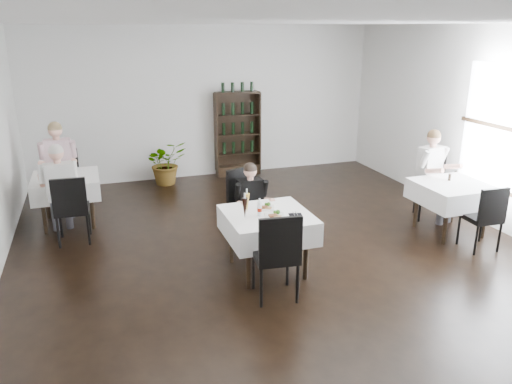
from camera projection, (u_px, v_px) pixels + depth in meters
room_shell at (291, 154)px, 5.98m from camera, size 9.00×9.00×9.00m
wine_shelf at (238, 135)px, 10.25m from camera, size 0.90×0.28×1.75m
main_table at (267, 225)px, 6.16m from camera, size 1.03×1.03×0.77m
left_table at (66, 186)px, 7.69m from camera, size 0.98×0.98×0.77m
right_table at (452, 193)px, 7.34m from camera, size 0.98×0.98×0.77m
potted_tree at (166, 163)px, 9.74m from camera, size 0.91×0.83×0.86m
main_chair_far at (248, 202)px, 6.92m from camera, size 0.67×0.67×1.10m
main_chair_near at (277, 251)px, 5.49m from camera, size 0.53×0.53×1.04m
left_chair_far at (65, 175)px, 8.42m from camera, size 0.49×0.49×0.99m
left_chair_near at (71, 206)px, 6.97m from camera, size 0.48×0.48×1.01m
right_chair_far at (431, 182)px, 8.02m from camera, size 0.61×0.61×1.01m
right_chair_near at (486, 214)px, 6.75m from camera, size 0.45×0.46×0.94m
diner_main at (252, 200)px, 6.75m from camera, size 0.47×0.47×1.23m
diner_left_far at (59, 161)px, 8.09m from camera, size 0.57×0.56×1.51m
diner_left_near at (60, 183)px, 7.16m from camera, size 0.56×0.58×1.40m
diner_right_far at (434, 168)px, 7.85m from camera, size 0.60×0.64×1.44m
plate_far at (266, 207)px, 6.28m from camera, size 0.27×0.27×0.07m
plate_near at (275, 216)px, 6.00m from camera, size 0.29×0.29×0.07m
pilsner_dark at (245, 208)px, 5.93m from camera, size 0.07×0.07×0.32m
pilsner_lager at (247, 203)px, 6.11m from camera, size 0.07×0.07×0.31m
coke_bottle at (260, 209)px, 6.02m from camera, size 0.06×0.06×0.22m
napkin_cutlery at (295, 215)px, 6.06m from camera, size 0.18×0.17×0.02m
pepper_mill at (450, 177)px, 7.42m from camera, size 0.05×0.05×0.10m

